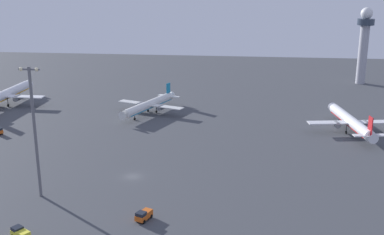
% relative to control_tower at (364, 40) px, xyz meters
% --- Properties ---
extents(ground_plane, '(416.00, 416.00, 0.00)m').
position_rel_control_tower_xyz_m(ground_plane, '(-84.02, -127.40, -21.30)').
color(ground_plane, '#424449').
extents(control_tower, '(8.00, 8.00, 36.80)m').
position_rel_control_tower_xyz_m(control_tower, '(0.00, 0.00, 0.00)').
color(control_tower, '#A8A8B2').
rests_on(control_tower, ground).
extents(airplane_mid_apron, '(29.36, 37.55, 9.66)m').
position_rel_control_tower_xyz_m(airplane_mid_apron, '(-20.40, -81.71, -17.65)').
color(airplane_mid_apron, white).
rests_on(airplane_mid_apron, ground).
extents(airplane_near_gate, '(26.94, 34.20, 9.10)m').
position_rel_control_tower_xyz_m(airplane_near_gate, '(-92.04, -66.83, -17.86)').
color(airplane_near_gate, silver).
rests_on(airplane_near_gate, ground).
extents(airplane_taxiway_distant, '(33.41, 43.00, 11.05)m').
position_rel_control_tower_xyz_m(airplane_taxiway_distant, '(-153.06, -61.96, -17.13)').
color(airplane_taxiway_distant, white).
rests_on(airplane_taxiway_distant, ground).
extents(maintenance_van, '(4.56, 3.81, 2.25)m').
position_rel_control_tower_xyz_m(maintenance_van, '(-98.52, -160.34, -20.12)').
color(maintenance_van, yellow).
rests_on(maintenance_van, ground).
extents(baggage_tractor, '(3.38, 4.57, 2.25)m').
position_rel_control_tower_xyz_m(baggage_tractor, '(-76.00, -150.10, -20.12)').
color(baggage_tractor, '#D85919').
rests_on(baggage_tractor, ground).
extents(apron_light_west, '(4.80, 0.90, 30.90)m').
position_rel_control_tower_xyz_m(apron_light_west, '(-102.71, -141.40, -3.95)').
color(apron_light_west, slate).
rests_on(apron_light_west, ground).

